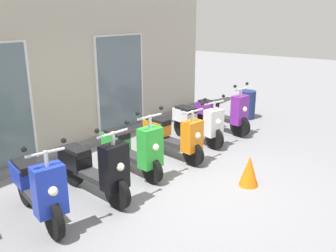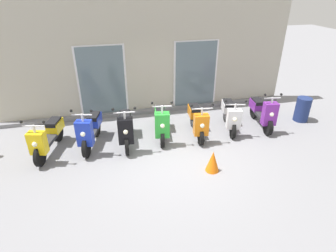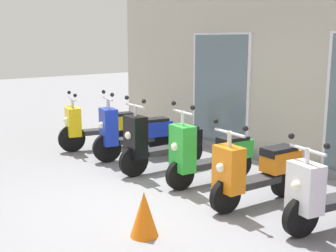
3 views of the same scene
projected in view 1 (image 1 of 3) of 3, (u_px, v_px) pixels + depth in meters
name	position (u px, v px, depth m)	size (l,w,h in m)	color
ground_plane	(188.00, 190.00, 5.85)	(40.00, 40.00, 0.00)	gray
storefront_facade	(58.00, 54.00, 7.04)	(9.42, 0.50, 4.11)	#B2AD9E
scooter_blue	(37.00, 188.00, 4.84)	(0.71, 1.58, 1.28)	black
scooter_black	(94.00, 168.00, 5.48)	(0.59, 1.64, 1.28)	black
scooter_green	(133.00, 148.00, 6.31)	(0.63, 1.55, 1.28)	black
scooter_orange	(173.00, 135.00, 7.00)	(0.61, 1.52, 1.17)	black
scooter_white	(198.00, 122.00, 7.87)	(0.72, 1.49, 1.13)	black
scooter_purple	(223.00, 113.00, 8.62)	(0.61, 1.59, 1.24)	black
trash_bin	(247.00, 105.00, 9.79)	(0.44, 0.44, 0.76)	navy
traffic_cone	(249.00, 171.00, 5.93)	(0.32, 0.32, 0.52)	orange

